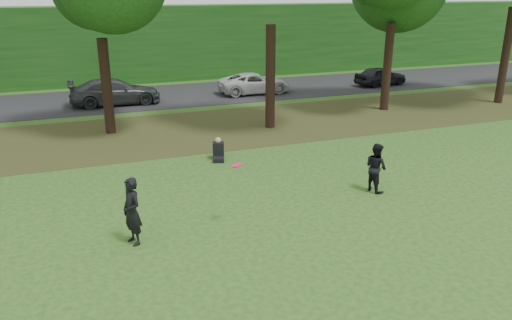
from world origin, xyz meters
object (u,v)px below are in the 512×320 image
(frisbee, at_px, (237,165))
(seated_person, at_px, (218,151))
(player_left, at_px, (132,211))
(player_right, at_px, (376,167))

(frisbee, height_order, seated_person, frisbee)
(player_left, distance_m, frisbee, 2.91)
(player_right, bearing_deg, frisbee, 89.51)
(frisbee, xyz_separation_m, seated_person, (1.05, 5.48, -1.42))
(player_right, xyz_separation_m, seated_person, (-3.80, 4.67, -0.47))
(player_left, distance_m, seated_person, 6.77)
(player_left, xyz_separation_m, frisbee, (2.78, 0.07, 0.85))
(player_left, distance_m, player_right, 7.67)
(player_left, bearing_deg, seated_person, 123.78)
(player_right, relative_size, seated_person, 1.88)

